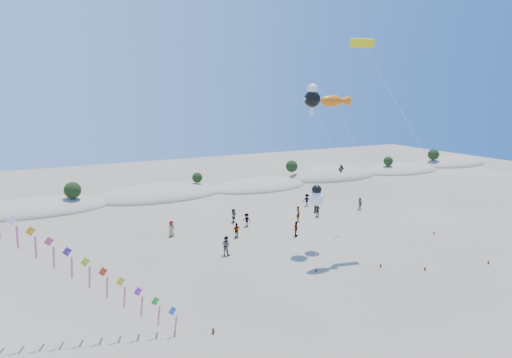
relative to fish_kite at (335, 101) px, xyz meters
The scene contains 7 objects.
dune_ridge 34.32m from the fish_kite, 104.13° to the left, with size 145.30×11.49×5.57m.
fish_kite is the anchor object (origin of this frame).
cartoon_kite_low 9.23m from the fish_kite, 111.05° to the left, with size 3.97×5.56×6.42m.
cartoon_kite_high 3.23m from the fish_kite, 94.40° to the left, with size 3.12×9.06×15.95m.
parafoil_kite 6.53m from the fish_kite, 15.93° to the left, with size 8.35×10.66×20.10m.
dark_kite 12.13m from the fish_kite, 24.51° to the left, with size 9.07×5.75×7.53m.
beachgoers 16.94m from the fish_kite, 96.02° to the left, with size 25.83×12.88×1.86m.
Camera 1 is at (-15.23, -16.70, 14.98)m, focal length 30.00 mm.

